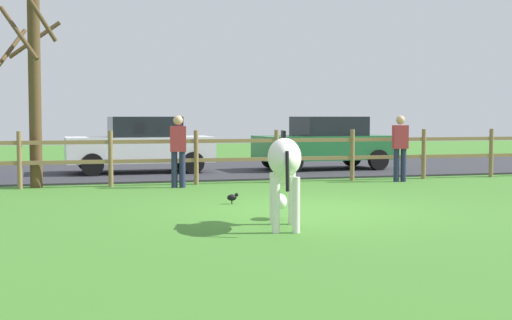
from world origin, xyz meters
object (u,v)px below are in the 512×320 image
parked_car_green (325,143)px  visitor_left_of_tree (178,148)px  zebra (284,164)px  parked_car_white (141,144)px  visitor_right_of_tree (400,145)px  crow_on_grass (232,197)px  bare_tree (34,81)px

parked_car_green → visitor_left_of_tree: (-4.99, -3.80, 0.06)m
zebra → parked_car_white: parked_car_white is taller
zebra → visitor_right_of_tree: (4.99, 6.24, -0.02)m
zebra → parked_car_green: 10.95m
crow_on_grass → zebra: bearing=-88.6°
parked_car_white → visitor_left_of_tree: 4.03m
visitor_left_of_tree → zebra: bearing=-85.0°
bare_tree → parked_car_white: size_ratio=1.15×
bare_tree → visitor_left_of_tree: bare_tree is taller
parked_car_green → visitor_left_of_tree: size_ratio=2.50×
crow_on_grass → parked_car_green: bearing=57.5°
bare_tree → crow_on_grass: (3.62, -4.19, -2.28)m
bare_tree → visitor_right_of_tree: bearing=-5.7°
bare_tree → parked_car_green: bare_tree is taller
zebra → parked_car_white: 10.26m
zebra → crow_on_grass: bearing=91.4°
bare_tree → crow_on_grass: bare_tree is taller
parked_car_green → visitor_left_of_tree: bearing=-142.7°
bare_tree → zebra: bare_tree is taller
zebra → crow_on_grass: zebra is taller
parked_car_white → visitor_right_of_tree: 7.16m
zebra → crow_on_grass: size_ratio=8.86×
zebra → parked_car_white: size_ratio=0.47×
bare_tree → parked_car_green: bearing=19.6°
zebra → parked_car_white: bearing=95.4°
bare_tree → crow_on_grass: 5.99m
zebra → visitor_left_of_tree: 6.24m
crow_on_grass → visitor_right_of_tree: size_ratio=0.13×
bare_tree → parked_car_white: 4.42m
parked_car_white → zebra: bearing=-84.6°
parked_car_white → visitor_left_of_tree: (0.41, -4.01, 0.06)m
crow_on_grass → visitor_left_of_tree: bearing=98.2°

